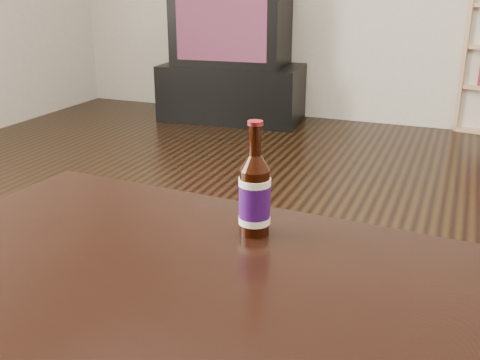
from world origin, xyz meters
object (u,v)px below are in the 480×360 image
at_px(tv_stand, 232,92).
at_px(beer_bottle, 255,195).
at_px(coffee_table, 228,340).
at_px(tv, 232,23).

height_order(tv_stand, beer_bottle, beer_bottle).
bearing_deg(beer_bottle, coffee_table, -78.53).
distance_m(tv_stand, tv, 0.48).
height_order(tv_stand, coffee_table, coffee_table).
xyz_separation_m(tv_stand, tv, (0.00, -0.00, 0.48)).
height_order(tv, coffee_table, tv).
bearing_deg(coffee_table, tv, 112.63).
bearing_deg(tv, beer_bottle, -71.40).
xyz_separation_m(tv, coffee_table, (1.25, -3.00, -0.25)).
relative_size(tv_stand, beer_bottle, 4.39).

